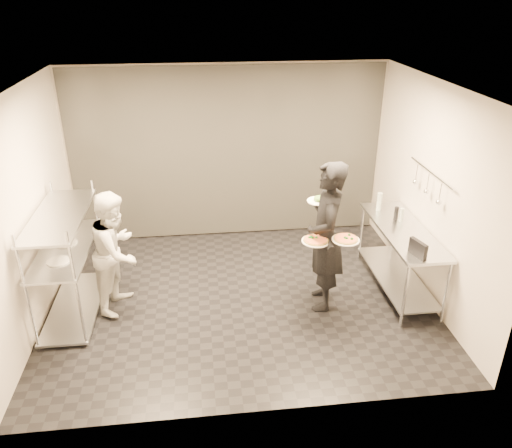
{
  "coord_description": "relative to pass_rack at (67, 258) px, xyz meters",
  "views": [
    {
      "loc": [
        -0.45,
        -5.63,
        3.84
      ],
      "look_at": [
        0.22,
        0.01,
        1.1
      ],
      "focal_mm": 35.0,
      "sensor_mm": 36.0,
      "label": 1
    }
  ],
  "objects": [
    {
      "name": "chef",
      "position": [
        0.6,
        0.06,
        0.03
      ],
      "size": [
        0.8,
        0.91,
        1.6
      ],
      "primitive_type": "imported",
      "rotation": [
        0.0,
        0.0,
        1.29
      ],
      "color": "silver",
      "rests_on": "ground"
    },
    {
      "name": "pizza_plate_near",
      "position": [
        3.05,
        -0.41,
        0.27
      ],
      "size": [
        0.35,
        0.35,
        0.05
      ],
      "color": "white",
      "rests_on": "waiter"
    },
    {
      "name": "pizza_plate_far",
      "position": [
        3.39,
        -0.5,
        0.32
      ],
      "size": [
        0.33,
        0.33,
        0.05
      ],
      "color": "white",
      "rests_on": "waiter"
    },
    {
      "name": "bottle_green",
      "position": [
        4.21,
        0.64,
        0.28
      ],
      "size": [
        0.07,
        0.07,
        0.26
      ],
      "primitive_type": "cylinder",
      "color": "#94A296",
      "rests_on": "prep_counter"
    },
    {
      "name": "prep_counter",
      "position": [
        4.33,
        0.0,
        -0.14
      ],
      "size": [
        0.6,
        1.8,
        0.92
      ],
      "color": "silver",
      "rests_on": "ground"
    },
    {
      "name": "pos_monitor",
      "position": [
        4.21,
        -0.72,
        0.25
      ],
      "size": [
        0.13,
        0.28,
        0.2
      ],
      "primitive_type": "cube",
      "rotation": [
        0.0,
        0.0,
        0.28
      ],
      "color": "black",
      "rests_on": "prep_counter"
    },
    {
      "name": "utensil_rail",
      "position": [
        4.58,
        0.0,
        0.78
      ],
      "size": [
        0.07,
        1.2,
        0.31
      ],
      "color": "silver",
      "rests_on": "room_shell"
    },
    {
      "name": "salad_plate",
      "position": [
        3.18,
        0.04,
        0.61
      ],
      "size": [
        0.3,
        0.3,
        0.07
      ],
      "color": "white",
      "rests_on": "waiter"
    },
    {
      "name": "waiter",
      "position": [
        3.22,
        -0.23,
        0.21
      ],
      "size": [
        0.57,
        0.78,
        1.97
      ],
      "primitive_type": "imported",
      "rotation": [
        0.0,
        0.0,
        -1.72
      ],
      "color": "black",
      "rests_on": "ground"
    },
    {
      "name": "room_shell",
      "position": [
        2.15,
        1.18,
        0.63
      ],
      "size": [
        5.0,
        4.0,
        2.8
      ],
      "color": "black",
      "rests_on": "ground"
    },
    {
      "name": "bottle_clear",
      "position": [
        4.39,
        0.25,
        0.24
      ],
      "size": [
        0.06,
        0.06,
        0.19
      ],
      "primitive_type": "cylinder",
      "color": "#94A296",
      "rests_on": "prep_counter"
    },
    {
      "name": "bottle_dark",
      "position": [
        4.32,
        0.27,
        0.25
      ],
      "size": [
        0.06,
        0.06,
        0.2
      ],
      "primitive_type": "cylinder",
      "color": "black",
      "rests_on": "prep_counter"
    },
    {
      "name": "pass_rack",
      "position": [
        0.0,
        0.0,
        0.0
      ],
      "size": [
        0.6,
        1.6,
        1.5
      ],
      "color": "silver",
      "rests_on": "ground"
    }
  ]
}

